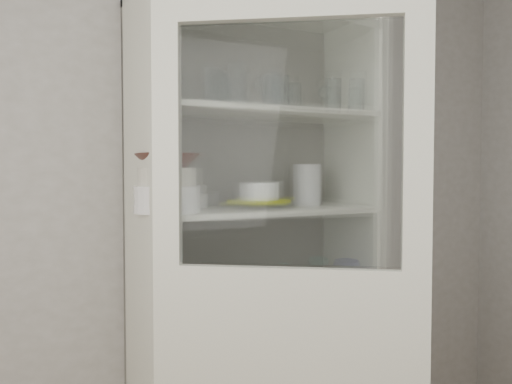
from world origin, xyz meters
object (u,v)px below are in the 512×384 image
cream_bowl (167,177)px  mug_blue (348,284)px  pantry_cabinet (249,281)px  cupboard_door (288,336)px  plate_stack_back (184,201)px  yellow_trivet (259,201)px  goblet_2 (264,93)px  measuring_cups (205,307)px  grey_bowl_stack (307,185)px  white_canister (159,297)px  teal_jar (277,288)px  glass_platter (259,205)px  mug_white (284,294)px  terracotta_bowl (167,160)px  white_ramekin (259,191)px  goblet_3 (325,100)px  goblet_0 (174,86)px  plate_stack_front (167,199)px  mug_teal (316,281)px  goblet_1 (215,93)px

cream_bowl → mug_blue: 0.95m
pantry_cabinet → cupboard_door: (-0.13, -0.55, -0.07)m
cupboard_door → plate_stack_back: bearing=137.6°
cupboard_door → yellow_trivet: size_ratio=10.53×
goblet_2 → measuring_cups: 0.95m
cream_bowl → grey_bowl_stack: 0.67m
white_canister → teal_jar: bearing=-2.1°
glass_platter → mug_white: (0.06, -0.10, -0.36)m
terracotta_bowl → yellow_trivet: (0.42, 0.08, -0.17)m
white_ramekin → white_canister: size_ratio=1.38×
goblet_3 → teal_jar: goblet_3 is taller
cupboard_door → goblet_3: cupboard_door is taller
yellow_trivet → goblet_0: bearing=160.2°
goblet_0 → grey_bowl_stack: 0.71m
pantry_cabinet → plate_stack_front: (-0.41, -0.15, 0.37)m
goblet_3 → grey_bowl_stack: (-0.16, -0.09, -0.39)m
goblet_2 → mug_blue: 0.92m
cupboard_door → measuring_cups: 0.45m
mug_teal → yellow_trivet: bearing=-176.8°
mug_teal → white_canister: 0.74m
white_ramekin → white_canister: bearing=176.1°
goblet_0 → goblet_3: (0.72, -0.02, -0.02)m
plate_stack_back → mug_white: size_ratio=1.78×
mug_teal → white_canister: bearing=176.1°
goblet_1 → plate_stack_back: 0.47m
mug_blue → teal_jar: 0.32m
plate_stack_front → white_ramekin: size_ratio=1.44×
goblet_1 → terracotta_bowl: size_ratio=0.69×
glass_platter → measuring_cups: bearing=-169.5°
mug_blue → mug_white: (-0.34, -0.02, -0.00)m
measuring_cups → goblet_3: bearing=12.6°
grey_bowl_stack → measuring_cups: size_ratio=1.71×
goblet_2 → plate_stack_front: (-0.51, -0.20, -0.44)m
cream_bowl → glass_platter: cream_bowl is taller
glass_platter → yellow_trivet: bearing=180.0°
white_ramekin → mug_teal: bearing=8.5°
yellow_trivet → white_ramekin: 0.04m
terracotta_bowl → goblet_3: bearing=12.5°
goblet_0 → goblet_3: 0.72m
yellow_trivet → grey_bowl_stack: size_ratio=1.05×
goblet_3 → measuring_cups: bearing=-167.4°
pantry_cabinet → mug_blue: (0.41, -0.15, -0.03)m
white_ramekin → goblet_2: bearing=54.7°
measuring_cups → yellow_trivet: bearing=10.5°
yellow_trivet → measuring_cups: size_ratio=1.81×
goblet_0 → white_canister: (-0.10, -0.09, -0.83)m
plate_stack_back → teal_jar: 0.55m
teal_jar → mug_white: bearing=-106.1°
mug_teal → mug_white: mug_white is taller
goblet_3 → measuring_cups: 1.09m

